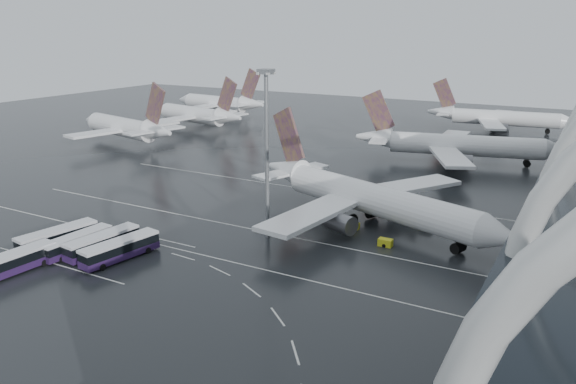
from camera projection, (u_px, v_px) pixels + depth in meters
The scene contains 22 objects.
ground at pixel (245, 259), 88.33m from camera, with size 420.00×420.00×0.00m, color black.
lane_marking_near at pixel (238, 263), 86.65m from camera, with size 120.00×0.25×0.01m, color white.
lane_marking_mid at pixel (283, 235), 98.36m from camera, with size 120.00×0.25×0.01m, color white.
lane_marking_far at pixel (347, 195), 121.78m from camera, with size 120.00×0.25×0.01m, color white.
bus_bay_line_south at pixel (58, 265), 86.22m from camera, with size 28.00×0.25×0.01m, color white.
bus_bay_line_north at pixel (133, 233), 99.60m from camera, with size 28.00×0.25×0.01m, color white.
airliner_main at pixel (366, 198), 103.16m from camera, with size 55.80×48.40×19.45m.
airliner_gate_b at pixel (454, 145), 149.75m from camera, with size 54.32×48.09×19.01m.
airliner_gate_c at pixel (497, 118), 196.62m from camera, with size 49.97×45.86×17.79m.
jet_remote_west at pixel (127, 128), 173.02m from camera, with size 46.40×37.60×20.28m.
jet_remote_mid at pixel (198, 115), 199.75m from camera, with size 44.62×36.10×19.44m.
jet_remote_far at pixel (221, 103), 229.52m from camera, with size 45.87×37.01×19.95m.
bus_row_near_a at pixel (57, 237), 92.42m from camera, with size 5.20×13.64×3.28m.
bus_row_near_b at pixel (77, 243), 90.58m from camera, with size 3.53×12.48×3.04m.
bus_row_near_c at pixel (102, 242), 90.40m from camera, with size 4.36×13.14×3.17m.
bus_row_near_d at pixel (120, 249), 87.72m from camera, with size 5.09×13.43×3.23m.
bus_row_far_b at pixel (12, 262), 82.66m from camera, with size 3.90×13.23×3.21m.
floodlight_mast at pixel (267, 135), 92.46m from camera, with size 2.20×2.20×28.70m.
gse_cart_belly_a at pixel (385, 242), 93.40m from camera, with size 2.32×1.37×1.27m, color yellow.
gse_cart_belly_b at pixel (426, 227), 100.91m from camera, with size 2.06×1.22×1.12m, color slate.
gse_cart_belly_c at pixel (353, 226), 101.46m from camera, with size 2.06×1.22×1.12m, color yellow.
gse_cart_belly_e at pixel (418, 218), 105.25m from camera, with size 2.29×1.35×1.25m, color yellow.
Camera 1 is at (45.89, -68.00, 35.05)m, focal length 35.00 mm.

